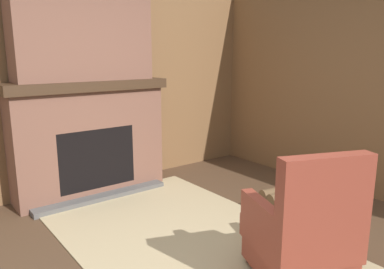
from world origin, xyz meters
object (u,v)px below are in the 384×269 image
object	(u,v)px
storage_case	(122,73)
firewood_stack	(287,203)
armchair	(303,235)
oil_lamp_vase	(18,75)

from	to	relation	value
storage_case	firewood_stack	bearing A→B (deg)	24.97
armchair	firewood_stack	distance (m)	1.23
oil_lamp_vase	armchair	bearing A→B (deg)	23.66
armchair	oil_lamp_vase	world-z (taller)	oil_lamp_vase
armchair	firewood_stack	bearing A→B (deg)	-25.16
firewood_stack	storage_case	bearing A→B (deg)	-155.03
armchair	firewood_stack	size ratio (longest dim) A/B	1.98
armchair	oil_lamp_vase	distance (m)	3.15
storage_case	armchair	bearing A→B (deg)	0.01
armchair	firewood_stack	world-z (taller)	armchair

